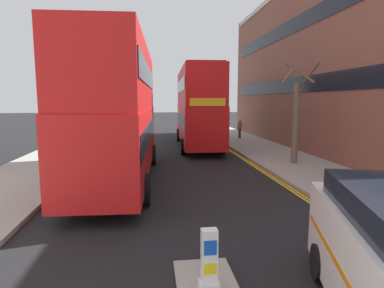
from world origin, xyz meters
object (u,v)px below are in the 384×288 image
double_decker_bus_oncoming (198,105)px  pedestrian_far (240,128)px  double_decker_bus_away (119,109)px  keep_left_bollard (209,263)px

double_decker_bus_oncoming → pedestrian_far: size_ratio=6.72×
double_decker_bus_oncoming → pedestrian_far: double_decker_bus_oncoming is taller
double_decker_bus_away → double_decker_bus_oncoming: bearing=63.8°
double_decker_bus_oncoming → keep_left_bollard: bearing=-97.4°
keep_left_bollard → double_decker_bus_away: size_ratio=0.10×
double_decker_bus_away → pedestrian_far: (8.86, 13.20, -2.04)m
double_decker_bus_away → pedestrian_far: double_decker_bus_away is taller
keep_left_bollard → pedestrian_far: size_ratio=0.69×
keep_left_bollard → pedestrian_far: 22.65m
double_decker_bus_oncoming → pedestrian_far: 5.96m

